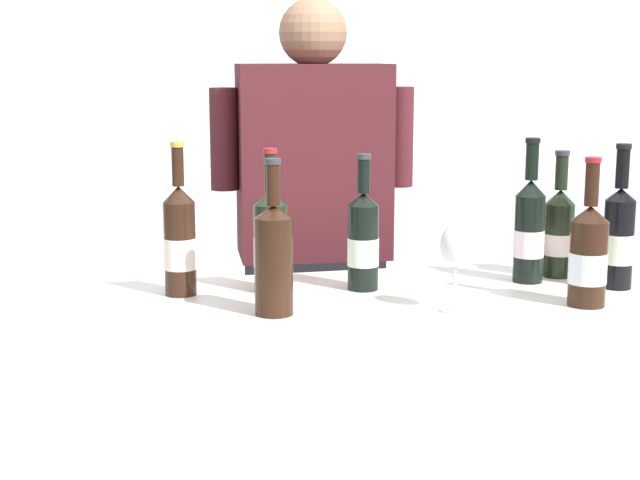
{
  "coord_description": "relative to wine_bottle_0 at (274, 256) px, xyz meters",
  "views": [
    {
      "loc": [
        -0.49,
        -2.04,
        1.47
      ],
      "look_at": [
        -0.03,
        0.0,
        1.07
      ],
      "focal_mm": 54.14,
      "sensor_mm": 36.0,
      "label": 1
    }
  ],
  "objects": [
    {
      "name": "wall_back",
      "position": [
        0.14,
        2.65,
        0.35
      ],
      "size": [
        8.0,
        0.1,
        2.8
      ],
      "primitive_type": "cube",
      "color": "silver",
      "rests_on": "ground_plane"
    },
    {
      "name": "wine_bottle_0",
      "position": [
        0.0,
        0.0,
        0.0
      ],
      "size": [
        0.08,
        0.08,
        0.34
      ],
      "color": "black",
      "rests_on": "counter"
    },
    {
      "name": "wine_bottle_1",
      "position": [
        0.76,
        0.21,
        -0.01
      ],
      "size": [
        0.08,
        0.08,
        0.32
      ],
      "color": "black",
      "rests_on": "counter"
    },
    {
      "name": "wine_bottle_2",
      "position": [
        0.85,
        0.06,
        -0.0
      ],
      "size": [
        0.07,
        0.07,
        0.35
      ],
      "color": "black",
      "rests_on": "counter"
    },
    {
      "name": "wine_bottle_3",
      "position": [
        -0.18,
        0.22,
        0.0
      ],
      "size": [
        0.08,
        0.08,
        0.36
      ],
      "color": "black",
      "rests_on": "counter"
    },
    {
      "name": "wine_bottle_4",
      "position": [
        0.25,
        0.18,
        -0.01
      ],
      "size": [
        0.08,
        0.08,
        0.32
      ],
      "color": "black",
      "rests_on": "counter"
    },
    {
      "name": "wine_bottle_5",
      "position": [
        0.69,
        -0.08,
        -0.01
      ],
      "size": [
        0.08,
        0.08,
        0.33
      ],
      "color": "black",
      "rests_on": "counter"
    },
    {
      "name": "wine_bottle_6",
      "position": [
        0.66,
        0.17,
        0.0
      ],
      "size": [
        0.07,
        0.07,
        0.36
      ],
      "color": "black",
      "rests_on": "counter"
    },
    {
      "name": "wine_bottle_7",
      "position": [
        0.03,
        0.21,
        -0.01
      ],
      "size": [
        0.08,
        0.08,
        0.34
      ],
      "color": "black",
      "rests_on": "counter"
    },
    {
      "name": "wine_glass",
      "position": [
        0.39,
        -0.06,
        0.01
      ],
      "size": [
        0.07,
        0.07,
        0.19
      ],
      "color": "silver",
      "rests_on": "counter"
    },
    {
      "name": "person_server",
      "position": [
        0.24,
        0.71,
        -0.26
      ],
      "size": [
        0.59,
        0.27,
        1.63
      ],
      "color": "black",
      "rests_on": "ground_plane"
    }
  ]
}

